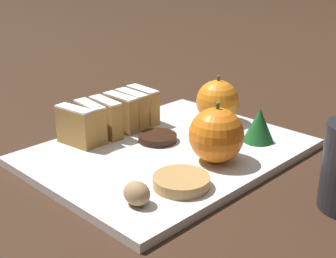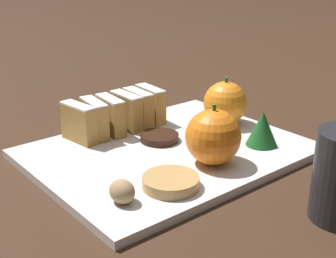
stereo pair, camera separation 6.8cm
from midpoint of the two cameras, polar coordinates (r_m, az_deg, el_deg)
name	(u,v)px [view 1 (the left image)]	position (r m, az deg, el deg)	size (l,w,h in m)	color
ground_plane	(168,155)	(0.69, -2.80, -3.30)	(6.00, 6.00, 0.00)	#382316
serving_platter	(168,152)	(0.69, -2.81, -2.85)	(0.30, 0.38, 0.01)	white
stollen_slice_front	(75,126)	(0.71, -13.93, 0.26)	(0.07, 0.03, 0.06)	#B28442
stollen_slice_second	(90,122)	(0.72, -12.10, 0.83)	(0.07, 0.03, 0.06)	#B28442
stollen_slice_third	(106,118)	(0.74, -10.21, 1.32)	(0.07, 0.03, 0.06)	#B28442
stollen_slice_fourth	(119,113)	(0.75, -8.56, 1.87)	(0.06, 0.02, 0.06)	#B28442
stollen_slice_fifth	(132,109)	(0.77, -6.97, 2.38)	(0.06, 0.02, 0.06)	#B28442
stollen_slice_sixth	(143,105)	(0.79, -5.55, 2.90)	(0.06, 0.02, 0.06)	#B28442
orange_near	(218,101)	(0.78, 3.60, 3.34)	(0.07, 0.07, 0.08)	orange
orange_far	(216,135)	(0.63, 2.89, -0.81)	(0.08, 0.08, 0.08)	orange
walnut	(137,193)	(0.54, -7.46, -7.88)	(0.03, 0.03, 0.03)	tan
chocolate_cookie	(158,138)	(0.71, -4.01, -1.13)	(0.06, 0.06, 0.01)	black
gingerbread_cookie	(181,182)	(0.58, -1.75, -6.52)	(0.07, 0.07, 0.01)	tan
evergreen_sprig	(259,125)	(0.71, 8.40, 0.44)	(0.05, 0.05, 0.05)	#195623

